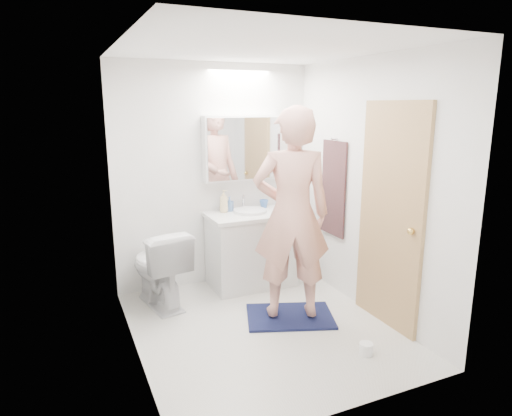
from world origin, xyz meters
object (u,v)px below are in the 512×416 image
soap_bottle_a (224,201)px  toilet_paper_roll (366,349)px  medicine_cabinet (242,148)px  toilet (159,267)px  person (292,214)px  vanity_cabinet (251,251)px  soap_bottle_b (230,204)px  toothbrush_cup (264,204)px

soap_bottle_a → toilet_paper_roll: 2.13m
medicine_cabinet → toilet: size_ratio=1.11×
person → vanity_cabinet: bearing=-69.2°
soap_bottle_a → toilet_paper_roll: (0.52, -1.87, -0.89)m
soap_bottle_b → vanity_cabinet: bearing=-45.3°
soap_bottle_a → toothbrush_cup: bearing=1.2°
person → soap_bottle_a: size_ratio=7.81×
medicine_cabinet → vanity_cabinet: bearing=-86.9°
person → toilet_paper_roll: size_ratio=17.40×
medicine_cabinet → toilet: (-1.04, -0.33, -1.10)m
soap_bottle_a → soap_bottle_b: (0.08, 0.03, -0.04)m
medicine_cabinet → soap_bottle_a: medicine_cabinet is taller
toothbrush_cup → soap_bottle_a: bearing=-178.8°
toilet_paper_roll → toothbrush_cup: bearing=91.0°
toilet → soap_bottle_b: 1.05m
soap_bottle_a → toothbrush_cup: soap_bottle_a is taller
toilet_paper_roll → medicine_cabinet: bearing=98.0°
soap_bottle_a → soap_bottle_b: bearing=20.6°
soap_bottle_b → toilet_paper_roll: bearing=-77.0°
medicine_cabinet → toilet: bearing=-162.6°
soap_bottle_b → toilet: bearing=-161.3°
toilet → soap_bottle_b: bearing=-171.7°
soap_bottle_b → toilet_paper_roll: (0.44, -1.90, -0.85)m
person → toilet_paper_roll: person is taller
vanity_cabinet → toothbrush_cup: toothbrush_cup is taller
medicine_cabinet → soap_bottle_b: size_ratio=5.53×
toilet → toothbrush_cup: bearing=-178.3°
vanity_cabinet → toilet_paper_roll: (0.26, -1.72, -0.34)m
toothbrush_cup → vanity_cabinet: bearing=-144.9°
soap_bottle_b → toilet_paper_roll: 2.13m
soap_bottle_a → toilet: bearing=-161.5°
medicine_cabinet → toilet: 1.55m
toilet → toothbrush_cup: 1.39m
soap_bottle_a → toilet_paper_roll: size_ratio=2.23×
soap_bottle_a → person: bearing=-75.8°
vanity_cabinet → soap_bottle_b: 0.57m
soap_bottle_b → soap_bottle_a: bearing=-159.4°
person → toothbrush_cup: person is taller
vanity_cabinet → toilet: size_ratio=1.13×
medicine_cabinet → soap_bottle_b: medicine_cabinet is taller
person → soap_bottle_a: (-0.27, 1.05, -0.06)m
person → toilet_paper_roll: 1.28m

